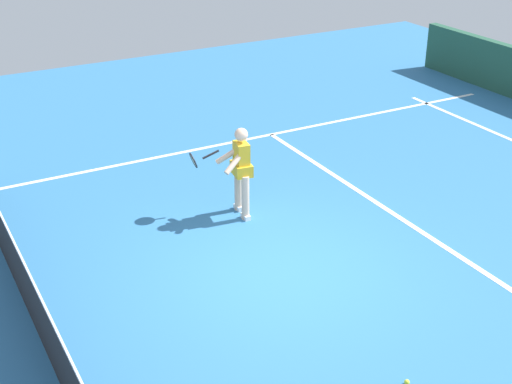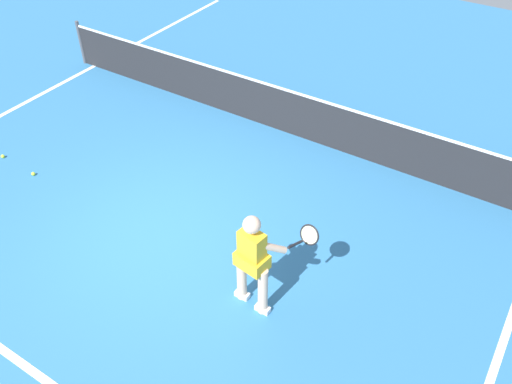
# 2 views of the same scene
# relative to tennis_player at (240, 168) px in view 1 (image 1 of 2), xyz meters

# --- Properties ---
(ground_plane) EXTENTS (24.40, 24.40, 0.00)m
(ground_plane) POSITION_rel_tennis_player_xyz_m (-1.93, 0.27, -0.85)
(ground_plane) COLOR teal
(service_line_marking) EXTENTS (9.78, 0.10, 0.01)m
(service_line_marking) POSITION_rel_tennis_player_xyz_m (-1.93, -2.29, -0.84)
(service_line_marking) COLOR white
(service_line_marking) RESTS_ON ground
(sideline_right_marking) EXTENTS (0.10, 16.77, 0.01)m
(sideline_right_marking) POSITION_rel_tennis_player_xyz_m (2.96, 0.27, -0.84)
(sideline_right_marking) COLOR white
(sideline_right_marking) RESTS_ON ground
(court_net) EXTENTS (10.46, 0.08, 1.00)m
(court_net) POSITION_rel_tennis_player_xyz_m (-1.93, 3.79, -0.38)
(court_net) COLOR #4C4C51
(court_net) RESTS_ON ground
(tennis_player) EXTENTS (0.87, 0.91, 1.55)m
(tennis_player) POSITION_rel_tennis_player_xyz_m (0.00, 0.00, 0.00)
(tennis_player) COLOR beige
(tennis_player) RESTS_ON ground
(tennis_ball_near) EXTENTS (0.07, 0.07, 0.07)m
(tennis_ball_near) POSITION_rel_tennis_player_xyz_m (-4.71, 0.26, -0.81)
(tennis_ball_near) COLOR #D1E533
(tennis_ball_near) RESTS_ON ground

